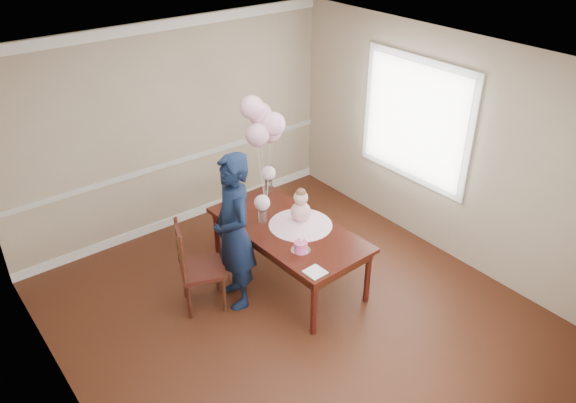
{
  "coord_description": "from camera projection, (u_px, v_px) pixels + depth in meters",
  "views": [
    {
      "loc": [
        -2.89,
        -3.57,
        4.1
      ],
      "look_at": [
        0.34,
        0.58,
        1.05
      ],
      "focal_mm": 35.0,
      "sensor_mm": 36.0,
      "label": 1
    }
  ],
  "objects": [
    {
      "name": "floor",
      "position": [
        296.0,
        317.0,
        6.03
      ],
      "size": [
        4.5,
        5.0,
        0.0
      ],
      "primitive_type": "cube",
      "color": "black",
      "rests_on": "ground"
    },
    {
      "name": "ceiling",
      "position": [
        299.0,
        71.0,
        4.68
      ],
      "size": [
        4.5,
        5.0,
        0.02
      ],
      "primitive_type": "cube",
      "color": "silver",
      "rests_on": "wall_back"
    },
    {
      "name": "wall_back",
      "position": [
        173.0,
        129.0,
        7.06
      ],
      "size": [
        4.5,
        0.02,
        2.7
      ],
      "primitive_type": "cube",
      "color": "tan",
      "rests_on": "floor"
    },
    {
      "name": "wall_front",
      "position": [
        537.0,
        365.0,
        3.64
      ],
      "size": [
        4.5,
        0.02,
        2.7
      ],
      "primitive_type": "cube",
      "color": "tan",
      "rests_on": "floor"
    },
    {
      "name": "wall_left",
      "position": [
        61.0,
        305.0,
        4.16
      ],
      "size": [
        0.02,
        5.0,
        2.7
      ],
      "primitive_type": "cube",
      "color": "tan",
      "rests_on": "floor"
    },
    {
      "name": "wall_right",
      "position": [
        447.0,
        149.0,
        6.55
      ],
      "size": [
        0.02,
        5.0,
        2.7
      ],
      "primitive_type": "cube",
      "color": "tan",
      "rests_on": "floor"
    },
    {
      "name": "chair_rail_trim",
      "position": [
        177.0,
        162.0,
        7.28
      ],
      "size": [
        4.5,
        0.02,
        0.07
      ],
      "primitive_type": "cube",
      "color": "silver",
      "rests_on": "wall_back"
    },
    {
      "name": "crown_molding",
      "position": [
        162.0,
        25.0,
        6.41
      ],
      "size": [
        4.5,
        0.02,
        0.12
      ],
      "primitive_type": "cube",
      "color": "white",
      "rests_on": "wall_back"
    },
    {
      "name": "baseboard_trim",
      "position": [
        183.0,
        217.0,
        7.7
      ],
      "size": [
        4.5,
        0.02,
        0.12
      ],
      "primitive_type": "cube",
      "color": "white",
      "rests_on": "floor"
    },
    {
      "name": "window_frame",
      "position": [
        415.0,
        121.0,
        6.78
      ],
      "size": [
        0.02,
        1.66,
        1.56
      ],
      "primitive_type": "cube",
      "color": "silver",
      "rests_on": "wall_right"
    },
    {
      "name": "window_blinds",
      "position": [
        414.0,
        121.0,
        6.77
      ],
      "size": [
        0.01,
        1.5,
        1.4
      ],
      "primitive_type": "cube",
      "color": "white",
      "rests_on": "wall_right"
    },
    {
      "name": "dining_table_top",
      "position": [
        288.0,
        229.0,
        6.28
      ],
      "size": [
        1.02,
        1.93,
        0.05
      ],
      "primitive_type": "cube",
      "rotation": [
        0.0,
        0.0,
        0.04
      ],
      "color": "black",
      "rests_on": "table_leg_fl"
    },
    {
      "name": "table_apron",
      "position": [
        288.0,
        234.0,
        6.31
      ],
      "size": [
        0.92,
        1.83,
        0.09
      ],
      "primitive_type": "cube",
      "rotation": [
        0.0,
        0.0,
        0.04
      ],
      "color": "black",
      "rests_on": "table_leg_fl"
    },
    {
      "name": "table_leg_fl",
      "position": [
        314.0,
        308.0,
        5.66
      ],
      "size": [
        0.07,
        0.07,
        0.66
      ],
      "primitive_type": "cylinder",
      "rotation": [
        0.0,
        0.0,
        0.04
      ],
      "color": "black",
      "rests_on": "floor"
    },
    {
      "name": "table_leg_fr",
      "position": [
        368.0,
        277.0,
        6.1
      ],
      "size": [
        0.07,
        0.07,
        0.66
      ],
      "primitive_type": "cylinder",
      "rotation": [
        0.0,
        0.0,
        0.04
      ],
      "color": "black",
      "rests_on": "floor"
    },
    {
      "name": "table_leg_bl",
      "position": [
        217.0,
        235.0,
        6.81
      ],
      "size": [
        0.07,
        0.07,
        0.66
      ],
      "primitive_type": "cylinder",
      "rotation": [
        0.0,
        0.0,
        0.04
      ],
      "color": "black",
      "rests_on": "floor"
    },
    {
      "name": "table_leg_br",
      "position": [
        268.0,
        213.0,
        7.25
      ],
      "size": [
        0.07,
        0.07,
        0.66
      ],
      "primitive_type": "cylinder",
      "rotation": [
        0.0,
        0.0,
        0.04
      ],
      "color": "black",
      "rests_on": "floor"
    },
    {
      "name": "baby_skirt",
      "position": [
        301.0,
        221.0,
        6.29
      ],
      "size": [
        0.75,
        0.75,
        0.09
      ],
      "primitive_type": "cone",
      "rotation": [
        0.0,
        0.0,
        0.04
      ],
      "color": "#FFBBD7",
      "rests_on": "dining_table_top"
    },
    {
      "name": "baby_torso",
      "position": [
        301.0,
        212.0,
        6.23
      ],
      "size": [
        0.23,
        0.23,
        0.23
      ],
      "primitive_type": "sphere",
      "color": "pink",
      "rests_on": "baby_skirt"
    },
    {
      "name": "baby_head",
      "position": [
        301.0,
        198.0,
        6.14
      ],
      "size": [
        0.16,
        0.16,
        0.16
      ],
      "primitive_type": "sphere",
      "color": "#DCAE98",
      "rests_on": "baby_torso"
    },
    {
      "name": "baby_hair",
      "position": [
        301.0,
        193.0,
        6.11
      ],
      "size": [
        0.11,
        0.11,
        0.11
      ],
      "primitive_type": "sphere",
      "color": "brown",
      "rests_on": "baby_head"
    },
    {
      "name": "cake_platter",
      "position": [
        301.0,
        250.0,
        5.88
      ],
      "size": [
        0.22,
        0.22,
        0.01
      ],
      "primitive_type": "cylinder",
      "rotation": [
        0.0,
        0.0,
        0.04
      ],
      "color": "white",
      "rests_on": "dining_table_top"
    },
    {
      "name": "birthday_cake",
      "position": [
        301.0,
        246.0,
        5.85
      ],
      "size": [
        0.15,
        0.15,
        0.09
      ],
      "primitive_type": "cylinder",
      "rotation": [
        0.0,
        0.0,
        0.04
      ],
      "color": "#D94481",
      "rests_on": "cake_platter"
    },
    {
      "name": "cake_flower_a",
      "position": [
        301.0,
        241.0,
        5.82
      ],
      "size": [
        0.03,
        0.03,
        0.03
      ],
      "primitive_type": "sphere",
      "color": "white",
      "rests_on": "birthday_cake"
    },
    {
      "name": "cake_flower_b",
      "position": [
        302.0,
        239.0,
        5.85
      ],
      "size": [
        0.03,
        0.03,
        0.03
      ],
      "primitive_type": "sphere",
      "color": "silver",
      "rests_on": "birthday_cake"
    },
    {
      "name": "rose_vase_near",
      "position": [
        262.0,
        216.0,
        6.34
      ],
      "size": [
        0.1,
        0.1,
        0.15
      ],
      "primitive_type": "cylinder",
      "rotation": [
        0.0,
        0.0,
        0.04
      ],
      "color": "white",
      "rests_on": "dining_table_top"
    },
    {
      "name": "roses_near",
      "position": [
        262.0,
        203.0,
        6.25
      ],
      "size": [
        0.18,
        0.18,
        0.18
      ],
      "primitive_type": "sphere",
      "color": "beige",
      "rests_on": "rose_vase_near"
    },
    {
      "name": "rose_vase_far",
      "position": [
        268.0,
        185.0,
        6.96
      ],
      "size": [
        0.1,
        0.1,
        0.15
      ],
      "primitive_type": "cylinder",
      "rotation": [
        0.0,
        0.0,
        0.04
      ],
      "color": "white",
      "rests_on": "dining_table_top"
    },
    {
      "name": "roses_far",
      "position": [
        268.0,
        173.0,
        6.88
      ],
      "size": [
        0.18,
        0.18,
        0.18
      ],
      "primitive_type": "sphere",
      "color": "white",
      "rests_on": "rose_vase_far"
    },
    {
      "name": "napkin",
      "position": [
        315.0,
        272.0,
        5.55
      ],
      "size": [
        0.2,
        0.2,
        0.01
      ],
      "primitive_type": "cube",
      "rotation": [
        0.0,
        0.0,
        0.04
      ],
      "color": "white",
      "rests_on": "dining_table_top"
    },
    {
      "name": "balloon_weight",
      "position": [
        266.0,
        206.0,
        6.66
      ],
      "size": [
        0.04,
        0.04,
        0.02
      ],
      "primitive_type": "cylinder",
      "rotation": [
        0.0,
        0.0,
        0.04
      ],
      "color": "silver",
      "rests_on": "dining_table_top"
    },
    {
      "name": "balloon_a",
      "position": [
        258.0,
        135.0,
        6.14
      ],
      "size": [
        0.26,
        0.26,
        0.26
      ],
      "primitive_type": "sphere",
      "color": "#DB9BB6",
      "rests_on": "balloon_ribbon_a"
    },
    {
      "name": "balloon_b",
      "position": [
        274.0,
        124.0,
        6.16
      ],
      "size": [
        0.26,
        0.26,
        0.26
      ],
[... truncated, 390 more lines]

